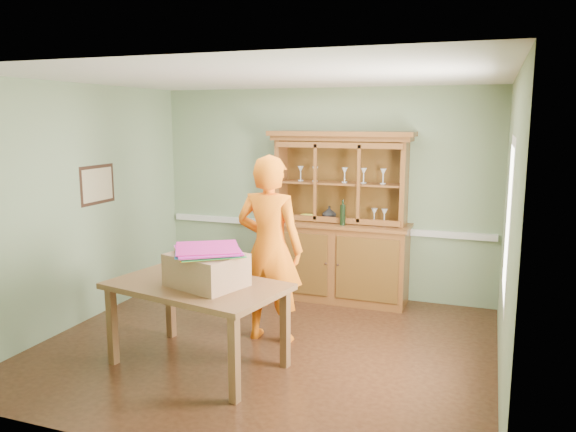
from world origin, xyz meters
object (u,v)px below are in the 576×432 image
at_px(cardboard_box, 207,270).
at_px(china_hutch, 338,242).
at_px(person, 270,249).
at_px(dining_table, 197,293).

bearing_deg(cardboard_box, china_hutch, 76.06).
height_order(cardboard_box, person, person).
relative_size(china_hutch, cardboard_box, 3.37).
height_order(china_hutch, dining_table, china_hutch).
distance_m(china_hutch, dining_table, 2.49).
height_order(dining_table, cardboard_box, cardboard_box).
xyz_separation_m(china_hutch, dining_table, (-0.72, -2.39, -0.05)).
bearing_deg(person, china_hutch, -101.29).
relative_size(dining_table, person, 0.90).
bearing_deg(china_hutch, dining_table, -106.80).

